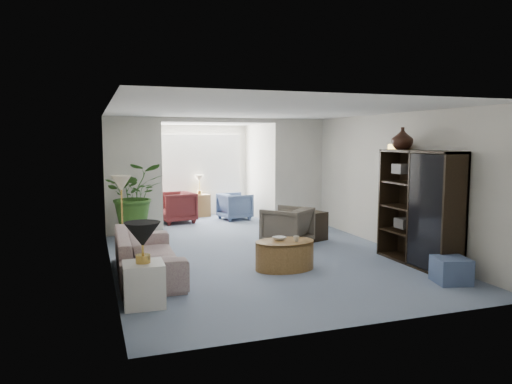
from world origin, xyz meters
name	(u,v)px	position (x,y,z in m)	size (l,w,h in m)	color
floor	(268,261)	(0.00, 0.00, 0.00)	(6.00, 6.00, 0.00)	#8495AE
sunroom_floor	(210,222)	(0.00, 4.10, 0.00)	(2.60, 2.60, 0.00)	#8495AE
back_pier_left	(134,176)	(-1.90, 3.00, 1.25)	(1.20, 0.12, 2.50)	silver
back_pier_right	(299,172)	(1.90, 3.00, 1.25)	(1.20, 0.12, 2.50)	silver
back_header	(221,120)	(0.00, 3.00, 2.45)	(2.60, 0.12, 0.10)	silver
window_pane	(200,163)	(0.00, 5.18, 1.40)	(2.20, 0.02, 1.50)	white
window_blinds	(200,163)	(0.00, 5.15, 1.40)	(2.20, 0.02, 1.50)	white
framed_picture	(399,158)	(2.46, -0.10, 1.70)	(0.04, 0.50, 0.40)	beige
sofa	(147,253)	(-2.00, -0.21, 0.33)	(2.26, 0.88, 0.66)	#B7AA9A
end_table	(144,284)	(-2.20, -1.56, 0.27)	(0.49, 0.49, 0.53)	white
table_lamp	(142,234)	(-2.20, -1.56, 0.88)	(0.44, 0.44, 0.30)	black
floor_lamp	(121,183)	(-2.25, 1.41, 1.25)	(0.36, 0.36, 0.28)	beige
coffee_table	(285,255)	(0.07, -0.57, 0.23)	(0.95, 0.95, 0.45)	olive
coffee_bowl	(279,238)	(0.02, -0.47, 0.47)	(0.20, 0.20, 0.05)	white
coffee_cup	(296,239)	(0.22, -0.67, 0.49)	(0.09, 0.09, 0.09)	beige
wingback_chair	(287,226)	(0.76, 0.98, 0.37)	(0.80, 0.82, 0.75)	#645B4F
side_table_dark	(313,226)	(1.46, 1.28, 0.29)	(0.48, 0.38, 0.57)	black
entertainment_cabinet	(419,208)	(2.23, -1.00, 0.93)	(0.45, 1.67, 1.86)	black
cabinet_urn	(402,138)	(2.23, -0.50, 2.04)	(0.36, 0.36, 0.37)	black
ottoman	(451,270)	(2.02, -2.02, 0.18)	(0.45, 0.45, 0.36)	slate
plant_pot	(136,233)	(-1.94, 2.35, 0.16)	(0.40, 0.40, 0.32)	brown
house_plant	(135,194)	(-1.94, 2.35, 0.94)	(1.12, 0.97, 1.25)	#315F20
sunroom_chair_blue	(235,206)	(0.69, 4.24, 0.34)	(0.72, 0.74, 0.67)	slate
sunroom_chair_maroon	(176,207)	(-0.81, 4.24, 0.38)	(0.81, 0.83, 0.76)	#591E1E
sunroom_table	(200,205)	(-0.06, 4.99, 0.29)	(0.48, 0.37, 0.59)	olive
shelf_clutter	(421,199)	(2.18, -1.10, 1.09)	(0.30, 1.19, 1.06)	#43413E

